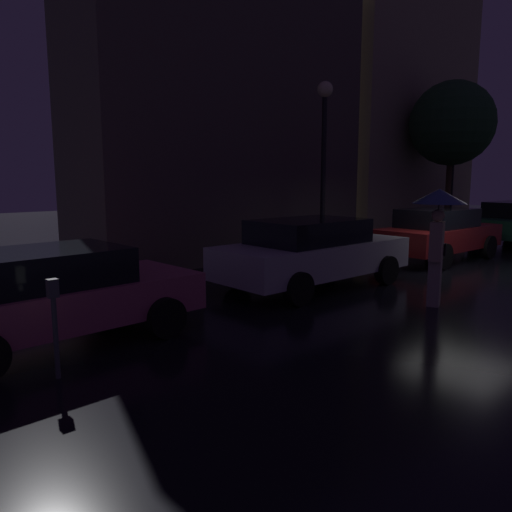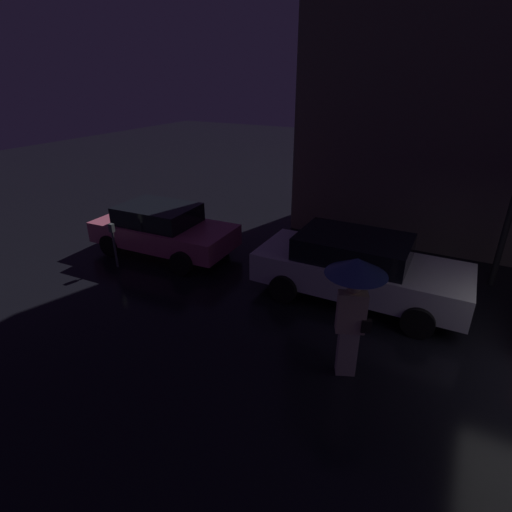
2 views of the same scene
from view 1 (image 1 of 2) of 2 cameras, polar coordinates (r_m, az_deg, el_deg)
ground_plane at (r=13.46m, az=22.71°, el=-1.89°), size 60.00×60.00×0.00m
building_facade_left at (r=15.66m, az=-3.66°, el=18.15°), size 9.19×3.00×9.74m
building_facade_right at (r=22.45m, az=15.83°, el=15.98°), size 7.75×3.00×10.45m
parked_car_pink at (r=7.78m, az=-21.90°, el=-4.02°), size 4.08×1.97×1.38m
parked_car_white at (r=10.88m, az=6.48°, el=0.50°), size 4.59×2.04×1.49m
parked_car_red at (r=15.29m, az=20.16°, el=2.47°), size 4.30×1.91×1.49m
pedestrian_with_umbrella at (r=9.74m, az=20.10°, el=4.03°), size 0.97×0.97×2.18m
parking_meter at (r=6.38m, az=-22.04°, el=-6.51°), size 0.12×0.10×1.22m
street_lamp_near at (r=14.34m, az=7.78°, el=13.25°), size 0.43×0.43×4.97m
street_lamp_far at (r=20.69m, az=21.53°, el=9.49°), size 0.40×0.40×4.03m
street_tree at (r=20.03m, az=21.49°, el=13.90°), size 3.03×3.03×5.82m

